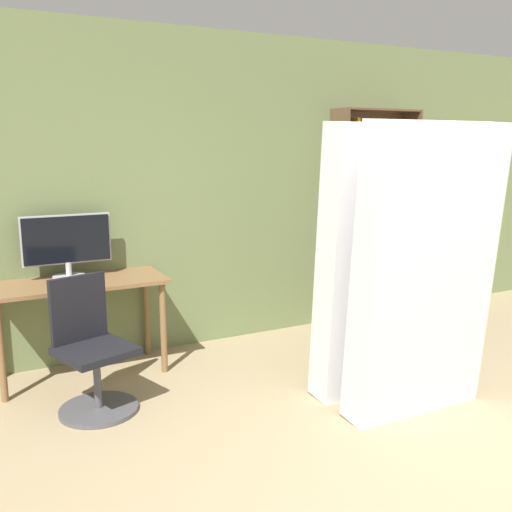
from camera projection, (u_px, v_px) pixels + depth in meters
name	position (u px, v px, depth m)	size (l,w,h in m)	color
wall_back	(235.00, 191.00, 5.08)	(8.00, 0.06, 2.70)	#6B7A4C
desk	(79.00, 295.00, 4.29)	(1.28, 0.56, 0.75)	brown
monitor	(67.00, 243.00, 4.32)	(0.66, 0.25, 0.49)	#B7B7BC
office_chair	(92.00, 359.00, 3.79)	(0.55, 0.55, 0.90)	#4C4C51
bookshelf	(361.00, 226.00, 5.61)	(0.88, 0.30, 2.08)	brown
mattress_near	(425.00, 273.00, 3.64)	(1.00, 0.36, 1.90)	silver
mattress_far	(385.00, 261.00, 3.99)	(1.00, 0.35, 1.90)	silver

